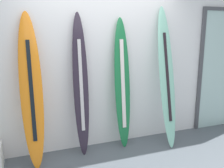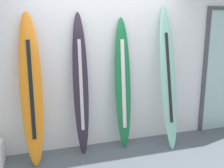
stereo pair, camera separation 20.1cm
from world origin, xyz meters
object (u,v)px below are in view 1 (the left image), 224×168
surfboard_sunset (31,92)px  glass_door (222,67)px  surfboard_seafoam (167,77)px  surfboard_emerald (122,84)px  surfboard_charcoal (81,86)px

surfboard_sunset → glass_door: glass_door is taller
surfboard_seafoam → glass_door: bearing=11.5°
surfboard_emerald → surfboard_sunset: bearing=-176.2°
surfboard_emerald → glass_door: 2.09m
surfboard_sunset → surfboard_seafoam: surfboard_seafoam is taller
surfboard_charcoal → glass_door: (2.75, 0.15, 0.10)m
surfboard_emerald → glass_door: (2.08, 0.14, 0.13)m
surfboard_emerald → surfboard_seafoam: bearing=-11.6°
surfboard_sunset → surfboard_emerald: 1.36m
surfboard_charcoal → surfboard_emerald: surfboard_charcoal is taller
surfboard_charcoal → surfboard_seafoam: 1.37m
surfboard_seafoam → surfboard_sunset: bearing=178.5°
surfboard_charcoal → surfboard_seafoam: surfboard_seafoam is taller
surfboard_sunset → surfboard_charcoal: 0.69m
surfboard_sunset → surfboard_seafoam: size_ratio=0.95×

